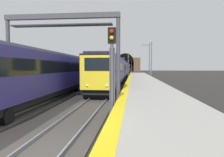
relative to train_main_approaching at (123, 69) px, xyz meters
name	(u,v)px	position (x,y,z in m)	size (l,w,h in m)	color
ground_plane	(44,153)	(-50.57, 0.00, -2.33)	(320.00, 320.00, 0.00)	#282623
platform_right	(174,142)	(-50.57, -4.11, -1.79)	(112.00, 4.17, 1.07)	#9E9B93
platform_right_edge_strip	(114,123)	(-50.57, -2.28, -1.26)	(112.00, 0.50, 0.01)	yellow
track_main_line	(44,152)	(-50.57, 0.00, -2.29)	(160.00, 2.81, 0.21)	#423D38
train_main_approaching	(123,69)	(0.00, 0.00, 0.00)	(82.56, 2.93, 4.96)	navy
train_adjacent_platform	(91,70)	(-21.73, 4.40, -0.05)	(57.69, 3.17, 4.89)	navy
railway_signal_near	(112,68)	(-46.99, -1.85, 0.43)	(0.39, 0.38, 4.65)	#4C4C54
railway_signal_mid	(128,64)	(-14.70, -1.85, 0.99)	(0.39, 0.38, 5.51)	#38383D
railway_signal_far	(131,66)	(52.02, -1.85, 1.12)	(0.39, 0.38, 5.73)	#38383D
overhead_signal_gantry	(61,36)	(-42.64, 2.20, 2.61)	(0.70, 8.33, 6.52)	#3F3F47
tunnel_portal	(125,64)	(71.84, 2.20, 2.04)	(2.28, 18.80, 11.32)	brown
catenary_mast_near	(151,61)	(-13.56, -6.58, 1.78)	(0.22, 1.88, 8.02)	#595B60
catenary_mast_far	(149,61)	(-7.93, -6.57, 1.98)	(0.22, 2.04, 8.40)	#595B60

